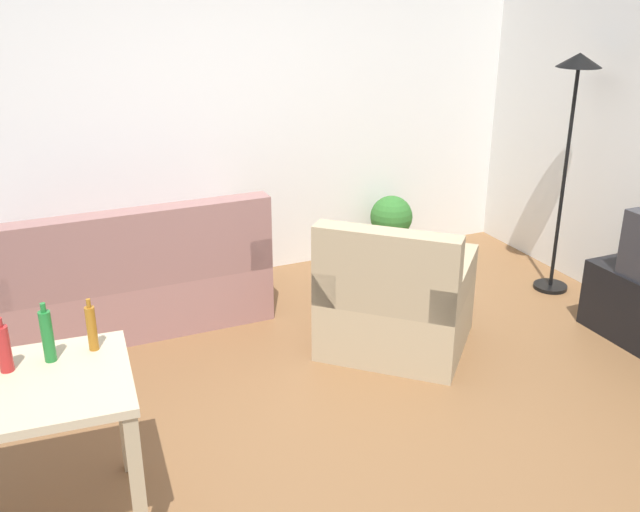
{
  "coord_description": "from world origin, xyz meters",
  "views": [
    {
      "loc": [
        -1.54,
        -3.2,
        2.37
      ],
      "look_at": [
        0.1,
        0.5,
        0.75
      ],
      "focal_mm": 40.68,
      "sensor_mm": 36.0,
      "label": 1
    }
  ],
  "objects_px": {
    "bottle_amber": "(92,328)",
    "torchiere_lamp": "(573,109)",
    "bottle_green": "(47,335)",
    "potted_plant": "(391,223)",
    "couch": "(131,283)",
    "armchair": "(395,303)",
    "bottle_red": "(4,348)"
  },
  "relations": [
    {
      "from": "potted_plant",
      "to": "armchair",
      "type": "bearing_deg",
      "value": -118.16
    },
    {
      "from": "torchiere_lamp",
      "to": "bottle_green",
      "type": "height_order",
      "value": "torchiere_lamp"
    },
    {
      "from": "torchiere_lamp",
      "to": "bottle_amber",
      "type": "bearing_deg",
      "value": -164.35
    },
    {
      "from": "bottle_amber",
      "to": "armchair",
      "type": "bearing_deg",
      "value": 18.84
    },
    {
      "from": "couch",
      "to": "armchair",
      "type": "bearing_deg",
      "value": 144.76
    },
    {
      "from": "potted_plant",
      "to": "armchair",
      "type": "xyz_separation_m",
      "value": [
        -0.74,
        -1.38,
        -0.01
      ]
    },
    {
      "from": "couch",
      "to": "bottle_red",
      "type": "height_order",
      "value": "bottle_red"
    },
    {
      "from": "armchair",
      "to": "bottle_amber",
      "type": "xyz_separation_m",
      "value": [
        -1.95,
        -0.67,
        0.55
      ]
    },
    {
      "from": "torchiere_lamp",
      "to": "bottle_green",
      "type": "relative_size",
      "value": 6.52
    },
    {
      "from": "couch",
      "to": "armchair",
      "type": "xyz_separation_m",
      "value": [
        1.51,
        -1.07,
        0.01
      ]
    },
    {
      "from": "bottle_green",
      "to": "torchiere_lamp",
      "type": "bearing_deg",
      "value": 15.28
    },
    {
      "from": "bottle_green",
      "to": "potted_plant",
      "type": "bearing_deg",
      "value": 35.79
    },
    {
      "from": "potted_plant",
      "to": "bottle_green",
      "type": "relative_size",
      "value": 2.05
    },
    {
      "from": "couch",
      "to": "potted_plant",
      "type": "bearing_deg",
      "value": -172.1
    },
    {
      "from": "bottle_red",
      "to": "bottle_amber",
      "type": "relative_size",
      "value": 1.0
    },
    {
      "from": "bottle_amber",
      "to": "torchiere_lamp",
      "type": "bearing_deg",
      "value": 15.65
    },
    {
      "from": "bottle_green",
      "to": "bottle_amber",
      "type": "xyz_separation_m",
      "value": [
        0.19,
        0.03,
        -0.01
      ]
    },
    {
      "from": "potted_plant",
      "to": "bottle_red",
      "type": "height_order",
      "value": "bottle_red"
    },
    {
      "from": "torchiere_lamp",
      "to": "potted_plant",
      "type": "height_order",
      "value": "torchiere_lamp"
    },
    {
      "from": "couch",
      "to": "bottle_amber",
      "type": "bearing_deg",
      "value": 75.94
    },
    {
      "from": "couch",
      "to": "potted_plant",
      "type": "relative_size",
      "value": 3.26
    },
    {
      "from": "torchiere_lamp",
      "to": "potted_plant",
      "type": "bearing_deg",
      "value": 129.4
    },
    {
      "from": "torchiere_lamp",
      "to": "armchair",
      "type": "xyz_separation_m",
      "value": [
        -1.6,
        -0.33,
        -1.09
      ]
    },
    {
      "from": "armchair",
      "to": "bottle_red",
      "type": "bearing_deg",
      "value": 60.51
    },
    {
      "from": "potted_plant",
      "to": "bottle_red",
      "type": "bearing_deg",
      "value": -145.65
    },
    {
      "from": "torchiere_lamp",
      "to": "bottle_red",
      "type": "height_order",
      "value": "torchiere_lamp"
    },
    {
      "from": "couch",
      "to": "bottle_red",
      "type": "relative_size",
      "value": 7.46
    },
    {
      "from": "armchair",
      "to": "bottle_amber",
      "type": "bearing_deg",
      "value": 62.41
    },
    {
      "from": "torchiere_lamp",
      "to": "armchair",
      "type": "distance_m",
      "value": 1.97
    },
    {
      "from": "bottle_red",
      "to": "bottle_green",
      "type": "height_order",
      "value": "bottle_green"
    },
    {
      "from": "armchair",
      "to": "bottle_amber",
      "type": "distance_m",
      "value": 2.13
    },
    {
      "from": "armchair",
      "to": "bottle_green",
      "type": "xyz_separation_m",
      "value": [
        -2.14,
        -0.69,
        0.56
      ]
    }
  ]
}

